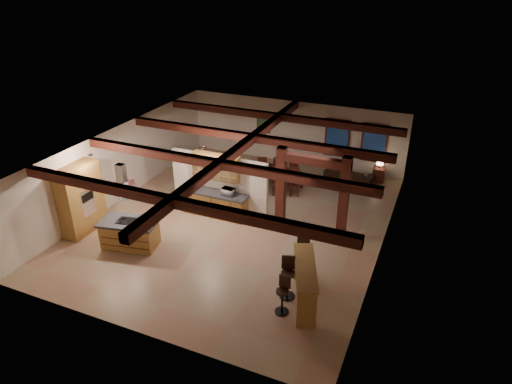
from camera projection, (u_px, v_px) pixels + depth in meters
ground at (239, 222)px, 16.44m from camera, size 12.00×12.00×0.00m
room_walls at (238, 177)px, 15.64m from camera, size 12.00×12.00×12.00m
ceiling_beams at (237, 150)px, 15.20m from camera, size 10.00×12.00×0.28m
timber_posts at (312, 184)px, 15.18m from camera, size 2.50×0.30×2.90m
partition_wall at (219, 184)px, 16.71m from camera, size 3.80×0.18×2.20m
pantry_cabinet at (81, 199)px, 15.41m from camera, size 0.67×1.60×2.40m
back_counter at (215, 203)px, 16.67m from camera, size 2.50×0.66×0.94m
upper_display_cabinet at (216, 167)px, 16.22m from camera, size 1.80×0.36×0.95m
range_hood at (125, 197)px, 14.26m from camera, size 1.10×1.10×1.40m
back_windows at (355, 140)px, 19.65m from camera, size 2.70×0.07×1.70m
framed_art at (263, 124)px, 21.08m from camera, size 0.65×0.05×0.85m
recessed_cans at (139, 156)px, 14.46m from camera, size 3.16×2.46×0.03m
kitchen_island at (130, 233)px, 14.85m from camera, size 2.02×1.34×0.93m
dining_table at (278, 179)px, 18.82m from camera, size 2.15×1.47×0.69m
sofa at (349, 175)px, 19.36m from camera, size 2.09×1.09×0.58m
microwave at (228, 192)px, 16.21m from camera, size 0.49×0.36×0.25m
bar_counter at (305, 277)px, 12.24m from camera, size 1.31×2.26×1.16m
side_table at (378, 175)px, 19.37m from camera, size 0.51×0.51×0.60m
table_lamp at (380, 163)px, 19.13m from camera, size 0.31×0.31×0.36m
bar_stool_a at (283, 295)px, 11.96m from camera, size 0.38×0.38×1.09m
bar_stool_b at (288, 277)px, 12.50m from camera, size 0.46×0.47×1.24m
bar_stool_c at (302, 254)px, 13.45m from camera, size 0.45×0.45×1.27m
dining_chairs at (278, 174)px, 18.72m from camera, size 2.21×2.21×1.14m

